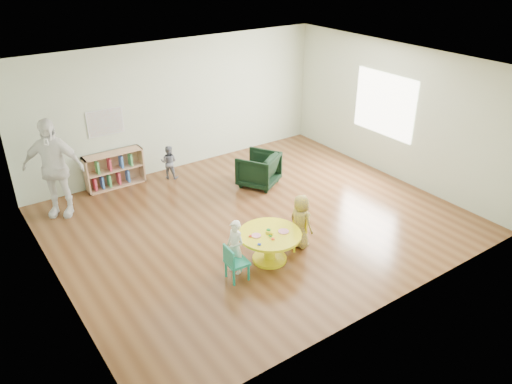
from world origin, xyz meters
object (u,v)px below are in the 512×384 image
Objects in this scene: kid_chair_right at (296,230)px; adult_caretaker at (53,168)px; activity_table at (270,242)px; child_left at (235,247)px; armchair at (259,169)px; toddler at (169,162)px; kid_chair_left at (234,262)px; bookshelf at (113,170)px; child_right at (301,221)px.

kid_chair_right is 4.51m from adult_caretaker.
child_left is (-0.61, 0.05, 0.10)m from activity_table.
adult_caretaker is (-1.70, 3.41, 0.49)m from child_left.
child_left is (-2.04, -2.29, 0.10)m from armchair.
kid_chair_left is at bearing 121.11° from toddler.
child_right reaches higher than bookshelf.
kid_chair_left is at bearing -47.53° from child_left.
kid_chair_left is at bearing 18.06° from armchair.
armchair is at bearing -34.02° from bookshelf.
toddler is (0.79, 3.82, 0.05)m from kid_chair_left.
kid_chair_left is 0.77× the size of armchair.
adult_caretaker is at bearing 33.09° from child_right.
toddler is (0.06, 3.71, 0.02)m from activity_table.
child_left is at bearing 84.39° from kid_chair_right.
armchair is at bearing 177.98° from toddler.
activity_table is 0.62m from kid_chair_right.
bookshelf is at bearing 27.22° from toddler.
activity_table is at bearing 102.45° from kid_chair_left.
kid_chair_right is at bearing 7.83° from activity_table.
child_right is 1.27× the size of toddler.
kid_chair_left is 0.80× the size of toddler.
child_left is (-1.22, -0.03, 0.14)m from kid_chair_right.
child_right is at bearing -66.52° from bookshelf.
bookshelf reaches higher than armchair.
adult_caretaker is at bearing 33.78° from kid_chair_right.
kid_chair_right is at bearing 80.92° from child_left.
bookshelf is at bearing 15.82° from kid_chair_right.
armchair is (1.43, 2.34, 0.00)m from activity_table.
bookshelf is 3.00m from armchair.
activity_table is at bearing 131.96° from toddler.
child_right reaches higher than child_left.
child_right is (-0.76, -2.29, 0.12)m from armchair.
bookshelf is at bearing 175.77° from child_left.
kid_chair_left is at bearing 91.20° from kid_chair_right.
adult_caretaker reaches higher than child_right.
armchair is at bearing 142.32° from kid_chair_left.
toddler is at bearing 159.07° from child_left.
toddler reaches higher than kid_chair_right.
activity_table is at bearing 90.73° from kid_chair_right.
activity_table is at bearing 28.09° from armchair.
kid_chair_left reaches higher than kid_chair_right.
kid_chair_left is 0.31× the size of adult_caretaker.
kid_chair_left is 1.04× the size of kid_chair_right.
adult_caretaker is at bearing -155.99° from bookshelf.
activity_table is 1.31× the size of armchair.
child_right is (1.72, -3.96, 0.10)m from bookshelf.
adult_caretaker is (-2.31, 3.46, 0.59)m from activity_table.
toddler is at bearing 1.42° from child_right.
kid_chair_left is at bearing -32.23° from adult_caretaker.
adult_caretaker is (-1.26, -0.56, 0.57)m from bookshelf.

